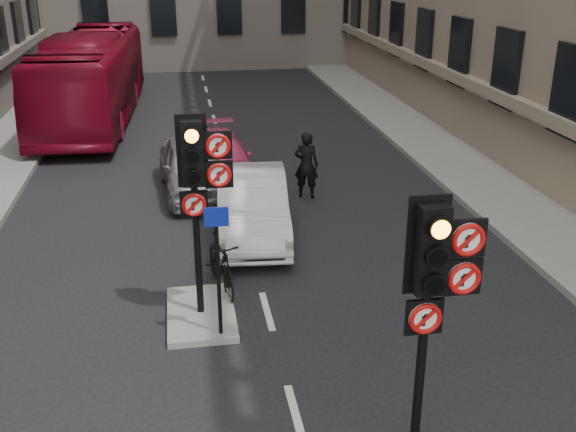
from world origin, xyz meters
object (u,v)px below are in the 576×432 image
object	(u,v)px
signal_far	(199,174)
car_pink	(217,160)
car_white	(252,204)
motorcycle	(221,264)
bus_red	(92,78)
info_sign	(218,254)
signal_near	(435,277)
car_silver	(194,167)
motorcyclist	(306,165)

from	to	relation	value
signal_far	car_pink	distance (m)	7.75
car_white	motorcycle	xyz separation A→B (m)	(-0.92, -2.63, -0.18)
bus_red	info_sign	bearing A→B (deg)	-74.92
signal_near	motorcycle	xyz separation A→B (m)	(-2.24, 5.01, -2.03)
car_pink	bus_red	distance (m)	9.22
car_silver	car_white	distance (m)	3.34
bus_red	motorcycle	xyz separation A→B (m)	(3.74, -14.63, -1.09)
signal_near	info_sign	bearing A→B (deg)	126.82
signal_near	signal_far	world-z (taller)	signal_far
car_silver	info_sign	distance (m)	7.61
motorcycle	motorcyclist	xyz separation A→B (m)	(2.61, 4.85, 0.34)
car_white	car_pink	world-z (taller)	car_white
car_white	motorcycle	bearing A→B (deg)	-104.56
motorcyclist	car_white	bearing A→B (deg)	73.40
motorcycle	info_sign	size ratio (longest dim) A/B	0.79
signal_far	bus_red	bearing A→B (deg)	102.22
signal_near	motorcycle	bearing A→B (deg)	114.12
motorcycle	motorcyclist	size ratio (longest dim) A/B	1.02
car_white	motorcyclist	distance (m)	2.80
signal_near	signal_far	distance (m)	4.77
car_silver	bus_red	xyz separation A→B (m)	(-3.44, 8.89, 0.92)
bus_red	info_sign	distance (m)	16.84
signal_near	car_silver	xyz separation A→B (m)	(-2.54, 10.75, -1.87)
bus_red	motorcycle	distance (m)	15.14
info_sign	car_white	bearing A→B (deg)	77.72
signal_near	car_white	size ratio (longest dim) A/B	0.81
bus_red	motorcyclist	xyz separation A→B (m)	(6.36, -9.78, -0.75)
car_silver	car_white	xyz separation A→B (m)	(1.22, -3.11, 0.01)
signal_far	bus_red	xyz separation A→B (m)	(-3.39, 15.64, -1.06)
car_white	car_pink	size ratio (longest dim) A/B	0.95
signal_near	signal_far	xyz separation A→B (m)	(-2.60, 4.00, 0.12)
bus_red	signal_far	bearing A→B (deg)	-75.04
motorcycle	info_sign	xyz separation A→B (m)	(-0.14, -1.82, 1.06)
car_white	motorcyclist	size ratio (longest dim) A/B	2.49
signal_near	car_pink	size ratio (longest dim) A/B	0.77
signal_far	car_white	xyz separation A→B (m)	(1.28, 3.64, -1.97)
car_pink	bus_red	size ratio (longest dim) A/B	0.40
motorcyclist	info_sign	size ratio (longest dim) A/B	0.78
car_silver	car_white	world-z (taller)	car_white
car_silver	car_pink	world-z (taller)	car_silver
signal_far	car_silver	distance (m)	7.03
signal_near	motorcyclist	distance (m)	10.01
signal_near	bus_red	size ratio (longest dim) A/B	0.30
car_white	motorcycle	world-z (taller)	car_white
signal_far	motorcyclist	distance (m)	6.82
signal_far	info_sign	xyz separation A→B (m)	(0.21, -0.81, -1.10)
car_silver	signal_far	bearing A→B (deg)	-95.09
motorcycle	motorcyclist	world-z (taller)	motorcyclist
car_pink	info_sign	xyz separation A→B (m)	(-0.50, -8.25, 0.93)
bus_red	motorcyclist	bearing A→B (deg)	-54.23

